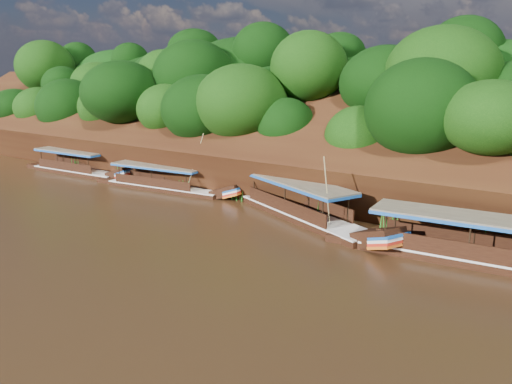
% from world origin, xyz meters
% --- Properties ---
extents(ground, '(160.00, 160.00, 0.00)m').
position_xyz_m(ground, '(0.00, 0.00, 0.00)').
color(ground, black).
rests_on(ground, ground).
extents(riverbank, '(120.00, 30.06, 19.40)m').
position_xyz_m(riverbank, '(-0.01, 22.73, 1.89)').
color(riverbank, black).
rests_on(riverbank, ground).
extents(boat_0, '(16.46, 3.84, 5.94)m').
position_xyz_m(boat_0, '(13.88, 6.42, 0.60)').
color(boat_0, black).
rests_on(boat_0, ground).
extents(boat_1, '(15.09, 7.95, 5.65)m').
position_xyz_m(boat_1, '(1.28, 7.64, 0.60)').
color(boat_1, black).
rests_on(boat_1, ground).
extents(boat_2, '(13.95, 3.45, 5.67)m').
position_xyz_m(boat_2, '(-13.52, 8.73, 0.49)').
color(boat_2, black).
rests_on(boat_2, ground).
extents(boat_3, '(13.55, 3.08, 2.85)m').
position_xyz_m(boat_3, '(-26.24, 8.53, 0.54)').
color(boat_3, black).
rests_on(boat_3, ground).
extents(reeds, '(49.32, 2.22, 2.07)m').
position_xyz_m(reeds, '(-3.84, 9.50, 0.88)').
color(reeds, '#216719').
rests_on(reeds, ground).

